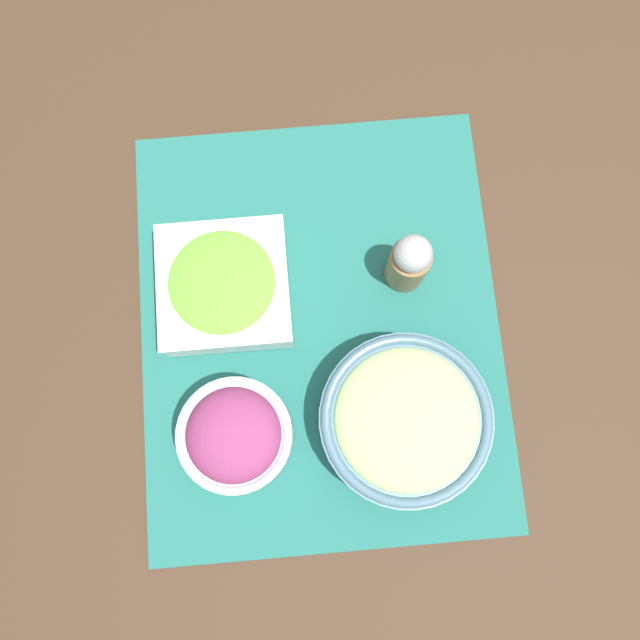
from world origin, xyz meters
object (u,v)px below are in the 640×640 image
object	(u,v)px
onion_bowl	(236,435)
cucumber_bowl	(404,420)
lettuce_bowl	(224,286)
pepper_shaker	(409,262)

from	to	relation	value
onion_bowl	cucumber_bowl	xyz separation A→B (m)	(-0.00, 0.18, -0.00)
lettuce_bowl	cucumber_bowl	xyz separation A→B (m)	(0.16, 0.18, 0.01)
lettuce_bowl	pepper_shaker	world-z (taller)	pepper_shaker
pepper_shaker	onion_bowl	bearing A→B (deg)	-49.86
onion_bowl	cucumber_bowl	distance (m)	0.18
cucumber_bowl	pepper_shaker	bearing A→B (deg)	172.28
onion_bowl	lettuce_bowl	bearing A→B (deg)	-178.56
lettuce_bowl	onion_bowl	bearing A→B (deg)	1.44
onion_bowl	pepper_shaker	xyz separation A→B (m)	(-0.17, 0.20, 0.01)
lettuce_bowl	cucumber_bowl	size ratio (longest dim) A/B	0.79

